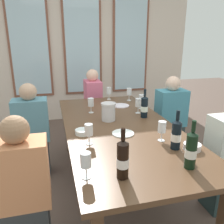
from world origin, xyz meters
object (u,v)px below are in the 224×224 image
object	(u,v)px
wine_glass_5	(109,91)
wine_glass_7	(91,103)
dining_table	(119,131)
wine_bottle_1	(123,159)
wine_bottle_3	(191,150)
seated_person_4	(93,106)
white_plate_1	(121,106)
seated_person_1	(170,120)
tasting_bowl_1	(83,132)
wine_glass_2	(86,161)
wine_glass_4	(142,99)
wine_bottle_2	(176,134)
wine_bottle_0	(144,107)
metal_pitcher	(108,112)
seated_person_2	(23,194)
wine_glass_3	(89,131)
tasting_bowl_0	(192,147)
seated_person_0	(33,133)
wine_glass_6	(138,103)
wine_glass_1	(162,127)
white_plate_0	(123,133)
wine_glass_0	(129,92)

from	to	relation	value
wine_glass_5	wine_glass_7	size ratio (longest dim) A/B	1.00
wine_glass_5	dining_table	bearing A→B (deg)	-98.23
wine_bottle_1	wine_bottle_3	world-z (taller)	wine_bottle_3
wine_glass_7	seated_person_4	size ratio (longest dim) A/B	0.16
wine_bottle_1	wine_glass_7	distance (m)	1.36
white_plate_1	seated_person_1	bearing A→B (deg)	-7.91
tasting_bowl_1	wine_glass_2	xyz separation A→B (m)	(-0.07, -0.70, 0.10)
wine_glass_4	seated_person_1	bearing A→B (deg)	9.44
wine_bottle_2	wine_glass_5	bearing A→B (deg)	94.69
wine_bottle_0	wine_glass_7	bearing A→B (deg)	149.81
dining_table	wine_bottle_1	world-z (taller)	wine_bottle_1
wine_bottle_1	metal_pitcher	bearing A→B (deg)	80.86
metal_pitcher	tasting_bowl_1	bearing A→B (deg)	-136.45
seated_person_2	wine_glass_3	bearing A→B (deg)	25.43
tasting_bowl_0	seated_person_1	world-z (taller)	seated_person_1
tasting_bowl_0	tasting_bowl_1	distance (m)	0.95
tasting_bowl_1	seated_person_0	distance (m)	0.86
wine_glass_2	seated_person_4	bearing A→B (deg)	78.81
metal_pitcher	wine_bottle_3	xyz separation A→B (m)	(0.30, -1.06, 0.04)
dining_table	wine_glass_4	size ratio (longest dim) A/B	13.15
dining_table	wine_bottle_3	distance (m)	0.94
wine_bottle_2	wine_bottle_1	bearing A→B (deg)	-152.03
wine_bottle_1	seated_person_0	bearing A→B (deg)	114.35
dining_table	wine_glass_2	size ratio (longest dim) A/B	13.15
wine_glass_7	seated_person_1	distance (m)	1.14
dining_table	wine_glass_7	size ratio (longest dim) A/B	13.15
dining_table	white_plate_1	distance (m)	0.69
wine_bottle_2	wine_glass_6	size ratio (longest dim) A/B	1.82
seated_person_1	seated_person_4	xyz separation A→B (m)	(-0.88, 0.93, 0.00)
dining_table	wine_glass_1	size ratio (longest dim) A/B	13.15
metal_pitcher	seated_person_0	xyz separation A→B (m)	(-0.81, 0.36, -0.31)
wine_bottle_1	wine_glass_1	world-z (taller)	wine_bottle_1
white_plate_0	tasting_bowl_0	world-z (taller)	tasting_bowl_0
wine_glass_4	seated_person_4	xyz separation A→B (m)	(-0.43, 1.01, -0.34)
seated_person_4	white_plate_1	bearing A→B (deg)	-75.84
wine_glass_5	wine_bottle_0	bearing A→B (deg)	-77.91
wine_glass_7	tasting_bowl_0	bearing A→B (deg)	-62.02
tasting_bowl_1	wine_bottle_3	bearing A→B (deg)	-50.70
wine_glass_5	wine_glass_6	xyz separation A→B (m)	(0.17, -0.70, 0.00)
wine_bottle_2	seated_person_1	size ratio (longest dim) A/B	0.28
wine_glass_1	wine_glass_6	distance (m)	0.77
tasting_bowl_1	wine_glass_2	distance (m)	0.71
wine_glass_3	seated_person_4	world-z (taller)	seated_person_4
wine_bottle_2	wine_glass_0	world-z (taller)	wine_bottle_2
wine_bottle_0	wine_glass_4	bearing A→B (deg)	73.65
wine_glass_2	wine_glass_6	world-z (taller)	same
dining_table	wine_glass_1	xyz separation A→B (m)	(0.24, -0.44, 0.19)
wine_bottle_3	seated_person_0	xyz separation A→B (m)	(-1.11, 1.42, -0.35)
wine_bottle_2	wine_glass_4	xyz separation A→B (m)	(0.14, 1.09, 0.00)
white_plate_1	wine_bottle_2	bearing A→B (deg)	-86.80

